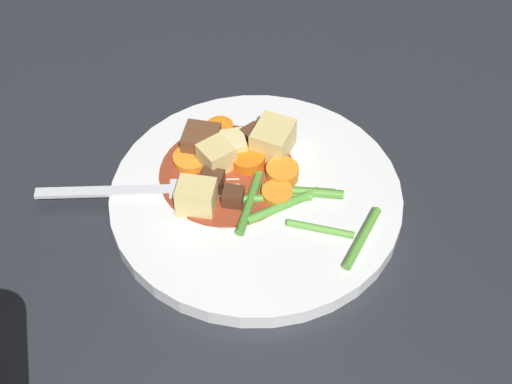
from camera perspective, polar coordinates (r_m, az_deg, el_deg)
ground_plane at (r=0.65m, az=-0.00°, el=-0.89°), size 3.00×3.00×0.00m
dinner_plate at (r=0.64m, az=-0.00°, el=-0.45°), size 0.25×0.25×0.02m
stew_sauce at (r=0.65m, az=-2.05°, el=1.56°), size 0.12×0.12×0.00m
carrot_slice_0 at (r=0.63m, az=1.64°, el=-0.17°), size 0.04×0.04×0.01m
carrot_slice_1 at (r=0.64m, az=2.04°, el=1.48°), size 0.04×0.04×0.01m
carrot_slice_2 at (r=0.66m, az=-5.02°, el=2.49°), size 0.04×0.04×0.01m
carrot_slice_3 at (r=0.68m, az=-2.78°, el=4.81°), size 0.03×0.03×0.01m
carrot_slice_4 at (r=0.65m, az=-0.65°, el=2.47°), size 0.04×0.04×0.01m
potato_chunk_0 at (r=0.65m, az=-3.15°, el=2.59°), size 0.03×0.03×0.03m
potato_chunk_1 at (r=0.62m, az=-4.59°, el=-0.42°), size 0.04×0.04×0.03m
potato_chunk_2 at (r=0.66m, az=-2.02°, el=3.51°), size 0.04×0.04×0.02m
potato_chunk_3 at (r=0.66m, az=1.31°, el=4.04°), size 0.04×0.04×0.03m
meat_chunk_0 at (r=0.67m, az=-0.10°, el=4.07°), size 0.02×0.02×0.02m
meat_chunk_1 at (r=0.64m, az=-3.43°, el=0.76°), size 0.03×0.03×0.02m
meat_chunk_2 at (r=0.62m, az=-1.76°, el=-0.45°), size 0.02×0.02×0.02m
meat_chunk_3 at (r=0.67m, az=-4.22°, el=3.90°), size 0.04×0.04×0.02m
green_bean_0 at (r=0.62m, az=1.89°, el=-1.24°), size 0.03×0.07×0.01m
green_bean_1 at (r=0.63m, az=1.13°, el=-0.45°), size 0.06×0.05×0.01m
green_bean_2 at (r=0.61m, az=8.16°, el=-3.50°), size 0.02×0.07×0.01m
green_bean_3 at (r=0.64m, az=3.37°, el=0.12°), size 0.05×0.04×0.01m
green_bean_4 at (r=0.61m, az=5.03°, el=-2.76°), size 0.05×0.03×0.01m
green_bean_5 at (r=0.63m, az=-0.49°, el=-0.80°), size 0.04×0.06×0.01m
green_bean_6 at (r=0.63m, az=3.60°, el=0.05°), size 0.06×0.04×0.01m
fork at (r=0.64m, az=-8.53°, el=0.12°), size 0.14×0.13×0.00m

